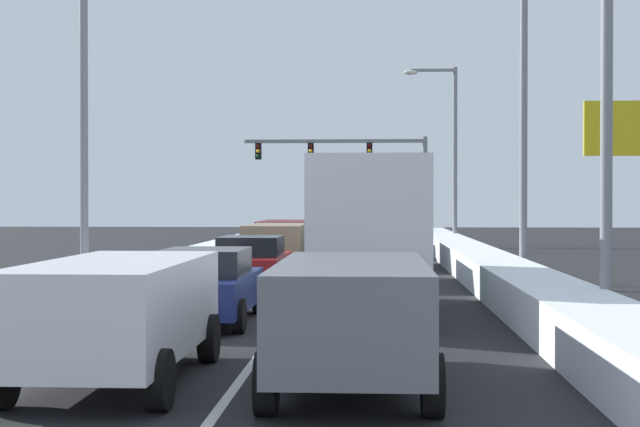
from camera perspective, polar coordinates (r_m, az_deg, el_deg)
The scene contains 20 objects.
ground_plane at distance 25.13m, azimuth -1.03°, elevation -4.90°, with size 129.01×129.01×0.00m, color black.
lane_stripe_between_right_lane_and_center_lane at distance 30.06m, azimuth -0.35°, elevation -3.96°, with size 0.14×54.58×0.01m, color silver.
snow_bank_right_shoulder at distance 30.18m, azimuth 9.76°, elevation -3.13°, with size 1.58×54.58×0.87m, color white.
snow_bank_left_shoulder at distance 30.82m, azimuth -10.25°, elevation -3.41°, with size 1.91×54.58×0.49m, color white.
suv_gray_right_lane_nearest at distance 12.61m, azimuth 1.95°, elevation -5.91°, with size 2.16×4.90×1.67m.
box_truck_right_lane_second at distance 20.64m, azimuth 2.98°, elevation -0.85°, with size 2.53×7.20×3.36m.
suv_silver_right_lane_third at distance 28.81m, azimuth 2.52°, elevation -2.15°, with size 2.16×4.90×1.67m.
suv_black_right_lane_fourth at distance 35.82m, azimuth 3.30°, elevation -1.58°, with size 2.16×4.90×1.67m.
sedan_charcoal_right_lane_fifth at distance 42.21m, azimuth 3.20°, elevation -1.57°, with size 2.00×4.50×1.51m.
suv_white_center_lane_nearest at distance 13.21m, azimuth -12.10°, elevation -5.62°, with size 2.16×4.90×1.67m.
sedan_navy_center_lane_second at distance 19.41m, azimuth -6.90°, elevation -4.32°, with size 2.00×4.50×1.51m.
sedan_red_center_lane_third at distance 26.21m, azimuth -4.13°, elevation -3.00°, with size 2.00×4.50×1.51m.
suv_tan_center_lane_fourth at distance 32.89m, azimuth -2.62°, elevation -1.79°, with size 2.16×4.90×1.67m.
suv_maroon_center_lane_fifth at distance 38.79m, azimuth -2.12°, elevation -1.40°, with size 2.16×4.90×1.67m.
traffic_light_gantry at distance 54.75m, azimuth 2.45°, elevation 3.11°, with size 10.60×0.47×6.20m.
street_lamp_right_near at distance 18.16m, azimuth 15.85°, elevation 9.53°, with size 2.66×0.36×8.87m.
street_lamp_right_mid at distance 27.89m, azimuth 11.52°, elevation 7.04°, with size 2.66×0.36×9.41m.
street_lamp_right_far at distance 47.52m, azimuth 7.75°, elevation 4.27°, with size 2.66×0.36×9.14m.
street_lamp_left_mid at distance 26.15m, azimuth -13.31°, elevation 6.31°, with size 2.66×0.36×8.41m.
roadside_sign_right at distance 29.08m, azimuth 18.70°, elevation 3.75°, with size 3.20×0.16×5.50m.
Camera 1 is at (1.81, -5.10, 2.48)m, focal length 53.07 mm.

